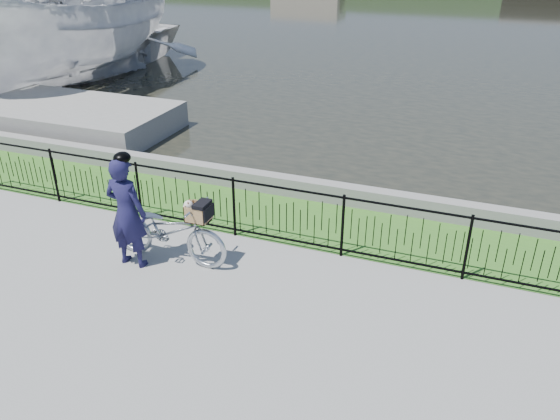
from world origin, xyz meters
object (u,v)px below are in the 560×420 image
at_px(cyclist, 127,211).
at_px(bicycle_rig, 169,230).
at_px(boat_far, 78,45).
at_px(dock, 12,109).
at_px(boat_near, 73,31).

bearing_deg(cyclist, bicycle_rig, 32.23).
bearing_deg(boat_far, cyclist, -48.20).
height_order(cyclist, boat_far, boat_far).
height_order(dock, cyclist, cyclist).
relative_size(boat_near, boat_far, 0.98).
bearing_deg(cyclist, dock, 145.50).
distance_m(dock, boat_far, 6.61).
bearing_deg(dock, boat_far, 111.84).
height_order(bicycle_rig, cyclist, cyclist).
bearing_deg(cyclist, boat_far, 131.80).
distance_m(boat_near, boat_far, 3.32).
xyz_separation_m(bicycle_rig, boat_far, (-10.79, 11.13, 0.44)).
distance_m(dock, bicycle_rig, 9.75).
xyz_separation_m(boat_near, boat_far, (-1.97, 2.46, -1.02)).
height_order(dock, bicycle_rig, bicycle_rig).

